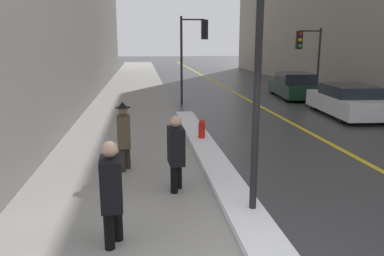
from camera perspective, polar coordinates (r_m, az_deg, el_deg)
The scene contains 12 objects.
sidewalk_slab at distance 19.35m, azimuth -9.05°, elevation 4.05°, with size 4.00×80.00×0.01m.
road_centre_stripe at distance 20.10m, azimuth 8.35°, elevation 4.39°, with size 0.16×80.00×0.00m.
snow_bank_curb at distance 9.83m, azimuth 2.63°, elevation -4.00°, with size 0.68×11.81×0.14m.
lamp_post at distance 6.08m, azimuth 10.02°, elevation 9.31°, with size 0.28×0.28×4.20m.
traffic_light_near at distance 18.08m, azimuth 0.49°, elevation 13.06°, with size 1.31×0.32×4.12m.
traffic_light_far at distance 20.39m, azimuth 17.08°, elevation 11.52°, with size 1.31×0.32×3.65m.
pedestrian_nearside at distance 5.53m, azimuth -12.15°, elevation -9.07°, with size 0.33×0.53×1.59m.
pedestrian_trailing at distance 7.38m, azimuth -2.45°, elevation -3.36°, with size 0.32×0.52×1.55m.
pedestrian_in_glasses at distance 8.72m, azimuth -10.35°, elevation -0.82°, with size 0.35×0.52×1.63m.
parked_car_white at distance 16.46m, azimuth 22.70°, elevation 3.80°, with size 2.21×4.42×1.26m.
parked_car_dark_green at distance 21.26m, azimuth 15.31°, elevation 6.23°, with size 2.29×4.63×1.34m.
fire_hydrant at distance 11.15m, azimuth 1.49°, elevation -0.49°, with size 0.20×0.20×0.70m.
Camera 1 is at (-1.48, -4.12, 2.92)m, focal length 35.00 mm.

